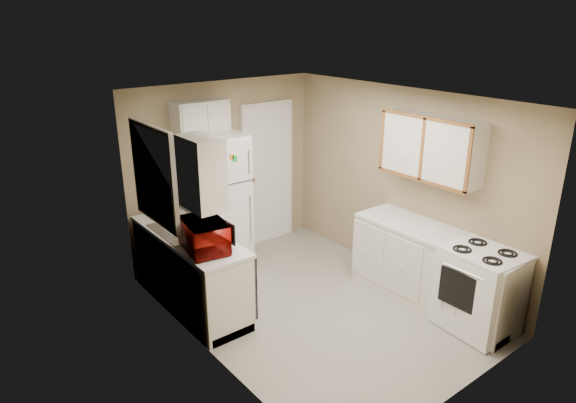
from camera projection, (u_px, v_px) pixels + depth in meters
floor at (314, 305)px, 5.98m from camera, size 3.80×3.80×0.00m
ceiling at (319, 98)px, 5.16m from camera, size 3.80×3.80×0.00m
wall_left at (203, 243)px, 4.76m from camera, size 3.80×3.80×0.00m
wall_right at (401, 185)px, 6.38m from camera, size 3.80×3.80×0.00m
wall_back at (224, 170)px, 6.97m from camera, size 2.80×2.80×0.00m
wall_front at (470, 276)px, 4.17m from camera, size 2.80×2.80×0.00m
left_counter at (191, 270)px, 5.85m from camera, size 0.60×1.80×0.90m
dishwasher at (241, 279)px, 5.56m from camera, size 0.03×0.58×0.72m
sink at (182, 233)px, 5.82m from camera, size 0.54×0.74×0.16m
microwave at (205, 236)px, 5.27m from camera, size 0.62×0.41×0.38m
soap_bottle at (161, 212)px, 6.05m from camera, size 0.09×0.09×0.17m
window_blinds at (155, 175)px, 5.41m from camera, size 0.10×0.98×1.08m
upper_cabinet_left at (202, 173)px, 4.80m from camera, size 0.30×0.45×0.70m
refrigerator at (214, 203)px, 6.61m from camera, size 0.77×0.75×1.81m
cabinet_over_fridge at (200, 117)px, 6.35m from camera, size 0.70×0.30×0.40m
interior_door at (268, 174)px, 7.41m from camera, size 0.86×0.06×2.08m
right_counter at (433, 269)px, 5.88m from camera, size 0.60×2.00×0.90m
stove at (479, 292)px, 5.40m from camera, size 0.66×0.79×0.90m
upper_cabinet_right at (431, 147)px, 5.72m from camera, size 0.30×1.20×0.70m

